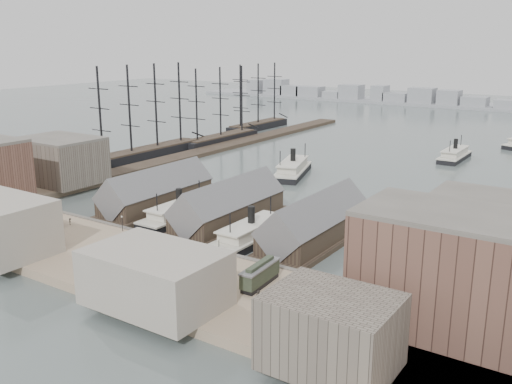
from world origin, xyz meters
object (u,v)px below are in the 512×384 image
Objects in this scene: tram at (260,275)px; horse_cart_left at (47,230)px; ferry_docked_west at (180,213)px; horse_cart_right at (165,262)px; horse_cart_center at (110,250)px.

tram reaches higher than horse_cart_left.
ferry_docked_west reaches higher than tram.
horse_cart_left is at bearing 179.40° from tram.
horse_cart_left is at bearing -118.32° from ferry_docked_west.
ferry_docked_west is 37.27m from horse_cart_right.
tram is 37.35m from horse_cart_center.
ferry_docked_west reaches higher than horse_cart_left.
horse_cart_center is at bearing -47.90° from horse_cart_left.
horse_cart_left is 23.24m from horse_cart_center.
tram is at bearing -42.44° from horse_cart_left.
tram reaches higher than horse_cart_center.
tram is 22.05m from horse_cart_right.
horse_cart_right is at bearing -45.05° from horse_cart_left.
ferry_docked_west is at bearing 16.19° from horse_cart_left.
tram is at bearing -31.54° from ferry_docked_west.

